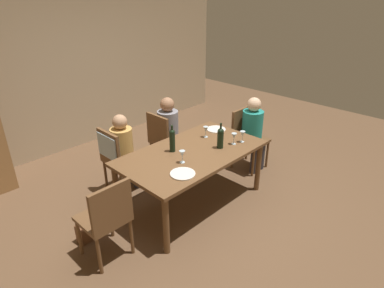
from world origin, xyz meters
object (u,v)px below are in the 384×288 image
at_px(chair_right_end, 247,134).
at_px(dinner_plate_guest_left, 183,174).
at_px(chair_far_right, 164,138).
at_px(wine_bottle_tall_green, 220,137).
at_px(wine_glass_near_right, 182,154).
at_px(person_woman_host, 253,129).
at_px(person_man_bearded, 169,128).
at_px(person_man_guest, 124,147).
at_px(wine_glass_near_left, 242,134).
at_px(chair_far_left, 115,153).
at_px(dinner_plate_host, 216,129).
at_px(wine_bottle_dark_red, 172,140).
at_px(handbag, 89,229).
at_px(chair_left_end, 107,216).
at_px(wine_glass_far, 234,136).
at_px(wine_glass_centre, 206,130).
at_px(dining_table, 192,157).

xyz_separation_m(chair_right_end, dinner_plate_guest_left, (-1.75, -0.39, 0.21)).
relative_size(chair_far_right, wine_bottle_tall_green, 2.80).
bearing_deg(wine_glass_near_right, person_woman_host, 3.26).
height_order(person_woman_host, person_man_bearded, person_man_bearded).
height_order(person_man_guest, dinner_plate_guest_left, person_man_guest).
relative_size(wine_bottle_tall_green, wine_glass_near_left, 2.21).
height_order(chair_far_left, dinner_plate_host, chair_far_left).
relative_size(wine_bottle_dark_red, handbag, 1.21).
distance_m(chair_left_end, person_woman_host, 2.58).
bearing_deg(handbag, chair_far_left, 35.54).
height_order(person_man_bearded, wine_glass_near_left, person_man_bearded).
height_order(chair_right_end, person_man_bearded, person_man_bearded).
relative_size(chair_left_end, person_man_guest, 0.84).
bearing_deg(chair_right_end, dinner_plate_guest_left, 12.71).
relative_size(person_man_bearded, handbag, 4.06).
height_order(person_woman_host, handbag, person_woman_host).
bearing_deg(dinner_plate_host, person_woman_host, -23.89).
relative_size(chair_far_left, dinner_plate_guest_left, 3.37).
bearing_deg(dinner_plate_host, person_man_guest, 148.93).
bearing_deg(dinner_plate_guest_left, chair_left_end, 165.12).
bearing_deg(wine_bottle_dark_red, wine_glass_near_right, -112.06).
xyz_separation_m(chair_far_right, wine_glass_far, (0.20, -1.13, 0.31)).
relative_size(chair_far_left, wine_glass_far, 6.17).
distance_m(wine_glass_near_right, dinner_plate_host, 1.06).
distance_m(person_woman_host, dinner_plate_host, 0.63).
distance_m(person_woman_host, wine_glass_centre, 0.89).
height_order(dining_table, chair_far_left, chair_far_left).
height_order(dining_table, person_man_bearded, person_man_bearded).
bearing_deg(person_man_bearded, wine_glass_near_left, 10.40).
height_order(wine_glass_near_right, handbag, wine_glass_near_right).
xyz_separation_m(chair_far_right, wine_glass_near_right, (-0.60, -1.00, 0.31)).
relative_size(chair_right_end, dinner_plate_guest_left, 3.37).
bearing_deg(person_woman_host, chair_far_right, -43.46).
bearing_deg(wine_glass_near_left, chair_left_end, 174.44).
height_order(person_man_bearded, wine_bottle_tall_green, person_man_bearded).
height_order(chair_far_left, wine_glass_far, chair_far_left).
relative_size(chair_right_end, wine_glass_near_right, 6.17).
height_order(wine_glass_near_left, dinner_plate_host, wine_glass_near_left).
relative_size(chair_far_right, wine_glass_near_left, 6.17).
bearing_deg(chair_right_end, wine_glass_far, 22.93).
distance_m(person_woman_host, wine_bottle_tall_green, 1.01).
relative_size(chair_far_left, wine_bottle_dark_red, 2.71).
relative_size(wine_bottle_tall_green, wine_glass_centre, 2.21).
bearing_deg(chair_far_right, handbag, -71.45).
height_order(wine_bottle_tall_green, wine_glass_near_left, wine_bottle_tall_green).
distance_m(person_man_bearded, wine_glass_far, 1.15).
relative_size(chair_left_end, wine_glass_near_left, 6.17).
relative_size(chair_right_end, person_woman_host, 0.81).
bearing_deg(dinner_plate_guest_left, person_man_guest, 86.27).
distance_m(chair_left_end, dinner_plate_host, 2.04).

